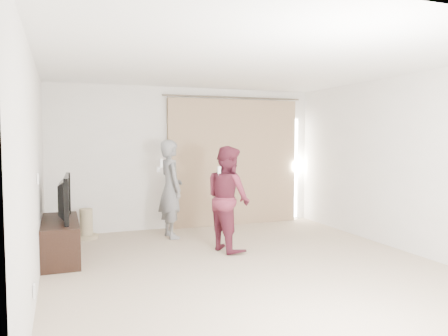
{
  "coord_description": "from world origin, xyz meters",
  "views": [
    {
      "loc": [
        -2.24,
        -5.09,
        1.68
      ],
      "look_at": [
        0.13,
        1.2,
        1.21
      ],
      "focal_mm": 35.0,
      "sensor_mm": 36.0,
      "label": 1
    }
  ],
  "objects_px": {
    "person_woman": "(228,198)",
    "tv": "(59,198)",
    "person_man": "(171,189)",
    "tv_console": "(60,240)"
  },
  "relations": [
    {
      "from": "tv_console",
      "to": "person_man",
      "type": "height_order",
      "value": "person_man"
    },
    {
      "from": "person_man",
      "to": "tv",
      "type": "bearing_deg",
      "value": -157.04
    },
    {
      "from": "tv_console",
      "to": "person_man",
      "type": "relative_size",
      "value": 0.86
    },
    {
      "from": "person_man",
      "to": "person_woman",
      "type": "relative_size",
      "value": 1.05
    },
    {
      "from": "tv_console",
      "to": "person_woman",
      "type": "relative_size",
      "value": 0.91
    },
    {
      "from": "person_woman",
      "to": "tv",
      "type": "bearing_deg",
      "value": 171.09
    },
    {
      "from": "person_man",
      "to": "person_woman",
      "type": "bearing_deg",
      "value": -61.59
    },
    {
      "from": "tv_console",
      "to": "person_woman",
      "type": "xyz_separation_m",
      "value": [
        2.35,
        -0.37,
        0.51
      ]
    },
    {
      "from": "tv",
      "to": "person_woman",
      "type": "xyz_separation_m",
      "value": [
        2.35,
        -0.37,
        -0.07
      ]
    },
    {
      "from": "tv",
      "to": "person_man",
      "type": "height_order",
      "value": "person_man"
    }
  ]
}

